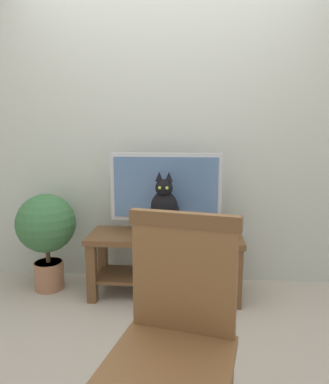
# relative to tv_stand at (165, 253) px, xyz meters

# --- Properties ---
(ground_plane) EXTENTS (12.00, 12.00, 0.00)m
(ground_plane) POSITION_rel_tv_stand_xyz_m (-0.01, -0.64, -0.35)
(ground_plane) COLOR #ADA393
(back_wall) EXTENTS (7.00, 0.12, 2.80)m
(back_wall) POSITION_rel_tv_stand_xyz_m (-0.01, 0.40, 1.05)
(back_wall) COLOR #B7BCB2
(back_wall) RESTS_ON ground
(tv_stand) EXTENTS (1.17, 0.42, 0.50)m
(tv_stand) POSITION_rel_tv_stand_xyz_m (0.00, 0.00, 0.00)
(tv_stand) COLOR brown
(tv_stand) RESTS_ON ground
(tv) EXTENTS (0.85, 0.20, 0.62)m
(tv) POSITION_rel_tv_stand_xyz_m (0.00, 0.07, 0.48)
(tv) COLOR #B7B7BC
(tv) RESTS_ON tv_stand
(media_box) EXTENTS (0.43, 0.31, 0.06)m
(media_box) POSITION_rel_tv_stand_xyz_m (0.00, -0.06, 0.18)
(media_box) COLOR #ADADB2
(media_box) RESTS_ON tv_stand
(cat) EXTENTS (0.23, 0.35, 0.44)m
(cat) POSITION_rel_tv_stand_xyz_m (0.00, -0.08, 0.37)
(cat) COLOR black
(cat) RESTS_ON media_box
(wooden_chair) EXTENTS (0.54, 0.54, 0.97)m
(wooden_chair) POSITION_rel_tv_stand_xyz_m (0.16, -1.35, 0.20)
(wooden_chair) COLOR brown
(wooden_chair) RESTS_ON ground
(book_stack) EXTENTS (0.26, 0.20, 0.12)m
(book_stack) POSITION_rel_tv_stand_xyz_m (0.40, -0.04, 0.21)
(book_stack) COLOR #33477A
(book_stack) RESTS_ON tv_stand
(potted_plant) EXTENTS (0.47, 0.47, 0.79)m
(potted_plant) POSITION_rel_tv_stand_xyz_m (-0.96, 0.03, 0.16)
(potted_plant) COLOR #9E6B4C
(potted_plant) RESTS_ON ground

